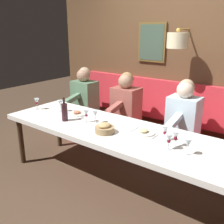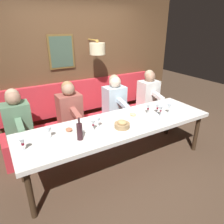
# 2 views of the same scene
# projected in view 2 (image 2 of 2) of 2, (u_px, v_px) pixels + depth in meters

# --- Properties ---
(ground_plane) EXTENTS (12.00, 12.00, 0.00)m
(ground_plane) POSITION_uv_depth(u_px,v_px,m) (118.00, 163.00, 3.39)
(ground_plane) COLOR #4C3828
(dining_table) EXTENTS (0.90, 2.99, 0.74)m
(dining_table) POSITION_uv_depth(u_px,v_px,m) (119.00, 126.00, 3.12)
(dining_table) COLOR silver
(dining_table) RESTS_ON ground_plane
(banquette_bench) EXTENTS (0.52, 3.19, 0.45)m
(banquette_bench) POSITION_uv_depth(u_px,v_px,m) (94.00, 129.00, 4.01)
(banquette_bench) COLOR red
(banquette_bench) RESTS_ON ground_plane
(back_wall_panel) EXTENTS (0.59, 4.39, 2.90)m
(back_wall_panel) POSITION_uv_depth(u_px,v_px,m) (79.00, 66.00, 4.01)
(back_wall_panel) COLOR brown
(back_wall_panel) RESTS_ON ground_plane
(diner_nearest) EXTENTS (0.60, 0.40, 0.79)m
(diner_nearest) POSITION_uv_depth(u_px,v_px,m) (149.00, 90.00, 4.38)
(diner_nearest) COLOR white
(diner_nearest) RESTS_ON banquette_bench
(diner_near) EXTENTS (0.60, 0.40, 0.79)m
(diner_near) POSITION_uv_depth(u_px,v_px,m) (115.00, 97.00, 3.98)
(diner_near) COLOR silver
(diner_near) RESTS_ON banquette_bench
(diner_middle) EXTENTS (0.60, 0.40, 0.79)m
(diner_middle) POSITION_uv_depth(u_px,v_px,m) (69.00, 105.00, 3.56)
(diner_middle) COLOR #934C42
(diner_middle) RESTS_ON banquette_bench
(diner_far) EXTENTS (0.60, 0.40, 0.79)m
(diner_far) POSITION_uv_depth(u_px,v_px,m) (16.00, 116.00, 3.16)
(diner_far) COLOR #567A5B
(diner_far) RESTS_ON banquette_bench
(place_setting_0) EXTENTS (0.24, 0.31, 0.05)m
(place_setting_0) POSITION_uv_depth(u_px,v_px,m) (133.00, 115.00, 3.32)
(place_setting_0) COLOR silver
(place_setting_0) RESTS_ON dining_table
(place_setting_1) EXTENTS (0.24, 0.32, 0.05)m
(place_setting_1) POSITION_uv_depth(u_px,v_px,m) (69.00, 131.00, 2.84)
(place_setting_1) COLOR silver
(place_setting_1) RESTS_ON dining_table
(wine_glass_0) EXTENTS (0.07, 0.07, 0.16)m
(wine_glass_0) POSITION_uv_depth(u_px,v_px,m) (158.00, 107.00, 3.38)
(wine_glass_0) COLOR silver
(wine_glass_0) RESTS_ON dining_table
(wine_glass_1) EXTENTS (0.07, 0.07, 0.16)m
(wine_glass_1) POSITION_uv_depth(u_px,v_px,m) (22.00, 142.00, 2.38)
(wine_glass_1) COLOR silver
(wine_glass_1) RESTS_ON dining_table
(wine_glass_2) EXTENTS (0.07, 0.07, 0.16)m
(wine_glass_2) POSITION_uv_depth(u_px,v_px,m) (49.00, 130.00, 2.64)
(wine_glass_2) COLOR silver
(wine_glass_2) RESTS_ON dining_table
(wine_glass_3) EXTENTS (0.07, 0.07, 0.16)m
(wine_glass_3) POSITION_uv_depth(u_px,v_px,m) (169.00, 107.00, 3.38)
(wine_glass_3) COLOR silver
(wine_glass_3) RESTS_ON dining_table
(wine_glass_4) EXTENTS (0.07, 0.07, 0.16)m
(wine_glass_4) POSITION_uv_depth(u_px,v_px,m) (99.00, 120.00, 2.92)
(wine_glass_4) COLOR silver
(wine_glass_4) RESTS_ON dining_table
(wine_glass_5) EXTENTS (0.07, 0.07, 0.16)m
(wine_glass_5) POSITION_uv_depth(u_px,v_px,m) (161.00, 109.00, 3.29)
(wine_glass_5) COLOR silver
(wine_glass_5) RESTS_ON dining_table
(wine_glass_6) EXTENTS (0.07, 0.07, 0.16)m
(wine_glass_6) POSITION_uv_depth(u_px,v_px,m) (93.00, 123.00, 2.83)
(wine_glass_6) COLOR silver
(wine_glass_6) RESTS_ON dining_table
(wine_glass_7) EXTENTS (0.07, 0.07, 0.16)m
(wine_glass_7) POSITION_uv_depth(u_px,v_px,m) (148.00, 107.00, 3.37)
(wine_glass_7) COLOR silver
(wine_glass_7) RESTS_ON dining_table
(wine_bottle) EXTENTS (0.08, 0.08, 0.30)m
(wine_bottle) POSITION_uv_depth(u_px,v_px,m) (80.00, 131.00, 2.62)
(wine_bottle) COLOR #33191E
(wine_bottle) RESTS_ON dining_table
(bread_bowl) EXTENTS (0.22, 0.22, 0.12)m
(bread_bowl) POSITION_uv_depth(u_px,v_px,m) (122.00, 125.00, 2.94)
(bread_bowl) COLOR #9E7F56
(bread_bowl) RESTS_ON dining_table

